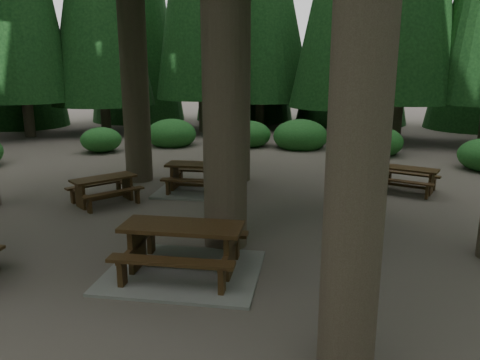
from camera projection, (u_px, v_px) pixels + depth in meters
The scene contains 6 objects.
ground at pixel (187, 240), 9.53m from camera, with size 80.00×80.00×0.00m, color #4D463E.
picnic_table_a at pixel (183, 256), 7.95m from camera, with size 3.15×2.87×0.88m.
picnic_table_b at pixel (104, 186), 11.93m from camera, with size 1.77×1.95×0.69m.
picnic_table_c at pixel (200, 182), 13.10m from camera, with size 2.87×2.62×0.80m.
picnic_table_d at pixel (408, 176), 13.07m from camera, with size 1.63×1.34×0.68m.
shrub_ring at pixel (235, 216), 9.75m from camera, with size 23.86×24.64×1.49m.
Camera 1 is at (5.23, -7.35, 3.50)m, focal length 35.00 mm.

